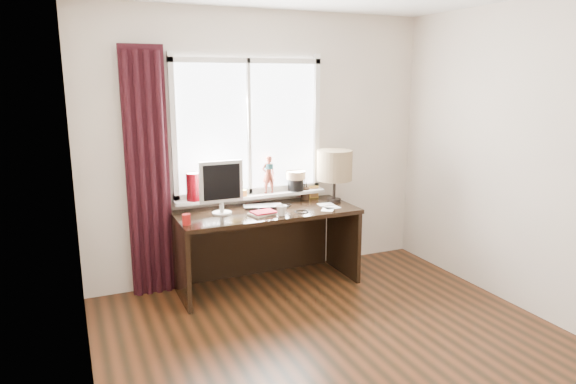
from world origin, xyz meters
name	(u,v)px	position (x,y,z in m)	size (l,w,h in m)	color
floor	(367,368)	(0.00, 0.00, 0.00)	(3.50, 4.00, 0.00)	#4E2712
wall_back	(262,147)	(0.00, 2.00, 1.30)	(3.50, 2.60, 0.00)	beige
wall_left	(79,213)	(-1.75, 0.00, 1.30)	(4.00, 2.60, 0.00)	beige
wall_right	(566,166)	(1.75, 0.00, 1.30)	(4.00, 2.60, 0.00)	beige
laptop	(263,206)	(-0.10, 1.73, 0.76)	(0.37, 0.24, 0.03)	silver
mug	(282,210)	(-0.05, 1.40, 0.80)	(0.10, 0.10, 0.10)	white
red_cup	(186,219)	(-0.90, 1.45, 0.80)	(0.07, 0.07, 0.09)	#9C1310
window	(250,148)	(-0.15, 1.95, 1.30)	(1.52, 0.20, 1.40)	white
curtain	(148,175)	(-1.13, 1.91, 1.12)	(0.38, 0.09, 2.25)	black
desk	(264,232)	(-0.10, 1.73, 0.51)	(1.70, 0.70, 0.75)	black
monitor	(221,184)	(-0.52, 1.68, 1.03)	(0.40, 0.18, 0.49)	beige
notebook_stack	(262,213)	(-0.19, 1.50, 0.77)	(0.26, 0.22, 0.03)	beige
brush_holder	(305,193)	(0.43, 1.91, 0.81)	(0.09, 0.09, 0.25)	black
icon_frame	(314,192)	(0.53, 1.91, 0.81)	(0.10, 0.03, 0.13)	gold
table_lamp	(335,166)	(0.65, 1.69, 1.11)	(0.35, 0.35, 0.52)	black
loose_papers	(328,207)	(0.49, 1.50, 0.75)	(0.24, 0.34, 0.00)	white
desk_cables	(292,208)	(0.14, 1.59, 0.75)	(0.23, 0.44, 0.01)	black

